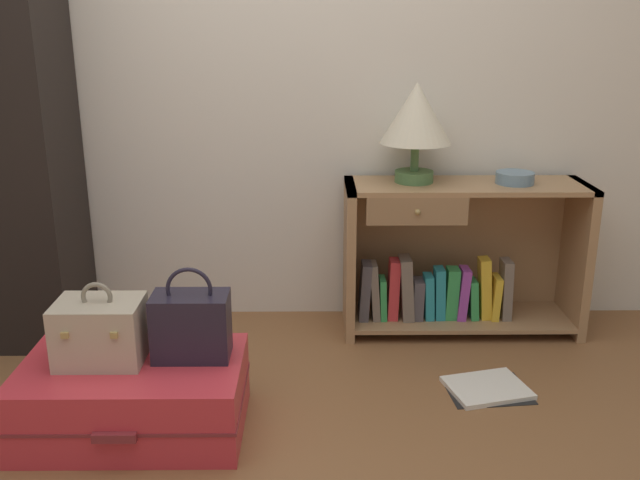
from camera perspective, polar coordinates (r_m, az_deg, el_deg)
back_wall at (r=3.28m, az=-4.37°, el=15.96°), size 6.40×0.10×2.60m
bookshelf at (r=3.27m, az=10.73°, el=-1.71°), size 1.07×0.36×0.69m
table_lamp at (r=3.11m, az=7.80°, el=9.85°), size 0.31×0.31×0.43m
bowl at (r=3.21m, az=15.49°, el=4.87°), size 0.17×0.17×0.05m
suitcase_large at (r=2.59m, az=-14.83°, el=-12.15°), size 0.77×0.51×0.26m
train_case at (r=2.53m, az=-17.36°, el=-7.05°), size 0.29×0.22×0.29m
handbag at (r=2.48m, az=-10.38°, el=-6.77°), size 0.26×0.15×0.33m
open_book_on_floor at (r=2.88m, az=13.36°, el=-11.60°), size 0.35×0.30×0.02m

